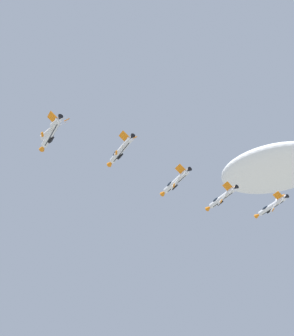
% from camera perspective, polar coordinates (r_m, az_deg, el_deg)
% --- Properties ---
extents(cloud_near_formation, '(74.06, 53.39, 19.12)m').
position_cam_1_polar(cloud_near_formation, '(309.75, 16.56, -0.17)').
color(cloud_near_formation, white).
extents(fighter_jet_left_wing, '(13.52, 11.40, 8.07)m').
position_cam_1_polar(fighter_jet_left_wing, '(118.01, -12.69, 4.52)').
color(fighter_jet_left_wing, white).
extents(fighter_jet_right_wing, '(13.52, 11.44, 8.22)m').
position_cam_1_polar(fighter_jet_right_wing, '(124.01, -3.52, 2.33)').
color(fighter_jet_right_wing, white).
extents(fighter_jet_left_outer, '(13.52, 11.45, 8.25)m').
position_cam_1_polar(fighter_jet_left_outer, '(129.25, 3.84, -1.86)').
color(fighter_jet_left_outer, white).
extents(fighter_jet_right_outer, '(13.52, 11.33, 7.78)m').
position_cam_1_polar(fighter_jet_right_outer, '(139.83, 9.93, -3.97)').
color(fighter_jet_right_outer, white).
extents(fighter_jet_trail_slot, '(13.52, 11.38, 7.96)m').
position_cam_1_polar(fighter_jet_trail_slot, '(153.66, 16.24, -4.94)').
color(fighter_jet_trail_slot, white).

